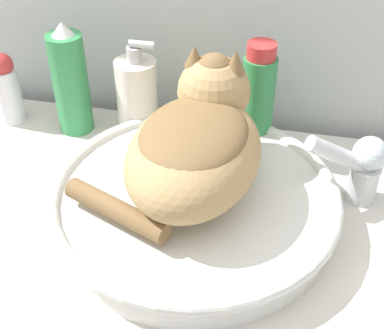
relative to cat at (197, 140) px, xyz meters
name	(u,v)px	position (x,y,z in m)	size (l,w,h in m)	color
sink_basin	(194,201)	(0.00, -0.02, -0.10)	(0.41, 0.41, 0.06)	silver
cat	(197,140)	(0.00, 0.00, 0.00)	(0.26, 0.28, 0.16)	tan
faucet	(361,165)	(0.23, 0.07, -0.06)	(0.12, 0.07, 0.12)	silver
shampoo_bottle_tall	(257,102)	(0.06, 0.17, -0.03)	(0.05, 0.05, 0.20)	#338C4C
soap_pump_bottle	(137,99)	(-0.14, 0.17, -0.05)	(0.07, 0.07, 0.18)	silver
deodorant_stick	(7,88)	(-0.38, 0.17, -0.06)	(0.05, 0.05, 0.13)	silver
spray_bottle_trigger	(70,82)	(-0.25, 0.17, -0.03)	(0.06, 0.06, 0.20)	#338C4C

